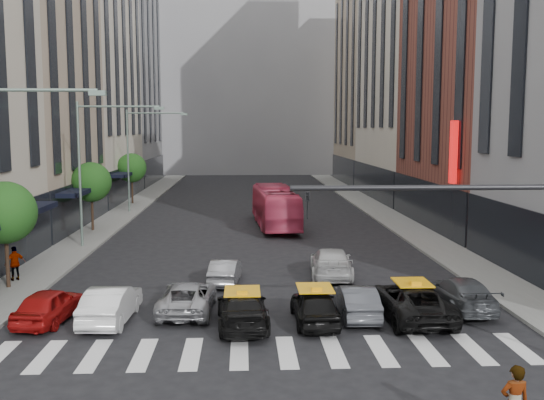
{
  "coord_description": "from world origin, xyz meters",
  "views": [
    {
      "loc": [
        -0.84,
        -18.11,
        7.49
      ],
      "look_at": [
        0.58,
        11.43,
        4.0
      ],
      "focal_mm": 40.0,
      "sensor_mm": 36.0,
      "label": 1
    }
  ],
  "objects": [
    {
      "name": "taxi_left",
      "position": [
        -0.89,
        4.29,
        0.67
      ],
      "size": [
        2.12,
        4.73,
        1.35
      ],
      "primitive_type": "imported",
      "rotation": [
        0.0,
        0.0,
        3.19
      ],
      "color": "black",
      "rests_on": "ground"
    },
    {
      "name": "taxi_center",
      "position": [
        1.9,
        4.48,
        0.69
      ],
      "size": [
        1.71,
        4.08,
        1.38
      ],
      "primitive_type": "imported",
      "rotation": [
        0.0,
        0.0,
        3.16
      ],
      "color": "black",
      "rests_on": "ground"
    },
    {
      "name": "sidewalk_right",
      "position": [
        11.5,
        30.0,
        0.07
      ],
      "size": [
        3.0,
        96.0,
        0.15
      ],
      "primitive_type": "cube",
      "color": "slate",
      "rests_on": "ground"
    },
    {
      "name": "car_row2_left",
      "position": [
        -1.73,
        10.76,
        0.61
      ],
      "size": [
        1.65,
        3.81,
        1.22
      ],
      "primitive_type": "imported",
      "rotation": [
        0.0,
        0.0,
        3.04
      ],
      "color": "gray",
      "rests_on": "ground"
    },
    {
      "name": "rider",
      "position": [
        5.4,
        -5.07,
        1.79
      ],
      "size": [
        0.69,
        0.47,
        1.86
      ],
      "primitive_type": "imported",
      "rotation": [
        0.0,
        0.0,
        3.17
      ],
      "color": "gray",
      "rests_on": "motorcycle"
    },
    {
      "name": "car_silver",
      "position": [
        -3.15,
        6.17,
        0.64
      ],
      "size": [
        2.3,
        4.67,
        1.27
      ],
      "primitive_type": "imported",
      "rotation": [
        0.0,
        0.0,
        3.1
      ],
      "color": "#9A9B9F",
      "rests_on": "ground"
    },
    {
      "name": "building_right_d",
      "position": [
        17.0,
        65.0,
        14.0
      ],
      "size": [
        8.0,
        18.0,
        28.0
      ],
      "primitive_type": "cube",
      "color": "tan",
      "rests_on": "ground"
    },
    {
      "name": "tree_near",
      "position": [
        -11.8,
        10.0,
        3.65
      ],
      "size": [
        2.88,
        2.88,
        4.95
      ],
      "color": "black",
      "rests_on": "sidewalk_left"
    },
    {
      "name": "bus",
      "position": [
        1.6,
        27.76,
        1.55
      ],
      "size": [
        3.31,
        11.26,
        3.1
      ],
      "primitive_type": "imported",
      "rotation": [
        0.0,
        0.0,
        3.21
      ],
      "color": "#E14267",
      "rests_on": "ground"
    },
    {
      "name": "car_grey_mid",
      "position": [
        3.65,
        5.22,
        0.65
      ],
      "size": [
        1.42,
        3.96,
        1.3
      ],
      "primitive_type": "imported",
      "rotation": [
        0.0,
        0.0,
        3.13
      ],
      "color": "#414349",
      "rests_on": "ground"
    },
    {
      "name": "tree_far",
      "position": [
        -11.8,
        42.0,
        3.65
      ],
      "size": [
        2.88,
        2.88,
        4.95
      ],
      "color": "black",
      "rests_on": "sidewalk_left"
    },
    {
      "name": "liberty_sign",
      "position": [
        12.6,
        20.0,
        6.0
      ],
      "size": [
        0.3,
        0.7,
        4.0
      ],
      "color": "red",
      "rests_on": "ground"
    },
    {
      "name": "car_red",
      "position": [
        -8.4,
        5.14,
        0.67
      ],
      "size": [
        2.11,
        4.14,
        1.35
      ],
      "primitive_type": "imported",
      "rotation": [
        0.0,
        0.0,
        3.01
      ],
      "color": "maroon",
      "rests_on": "ground"
    },
    {
      "name": "car_row2_right",
      "position": [
        3.61,
        11.85,
        0.73
      ],
      "size": [
        2.5,
        5.2,
        1.46
      ],
      "primitive_type": "imported",
      "rotation": [
        0.0,
        0.0,
        3.05
      ],
      "color": "beige",
      "rests_on": "ground"
    },
    {
      "name": "car_white_front",
      "position": [
        -6.01,
        5.07,
        0.71
      ],
      "size": [
        1.76,
        4.42,
        1.43
      ],
      "primitive_type": "imported",
      "rotation": [
        0.0,
        0.0,
        3.08
      ],
      "color": "silver",
      "rests_on": "ground"
    },
    {
      "name": "ground",
      "position": [
        0.0,
        0.0,
        0.0
      ],
      "size": [
        160.0,
        160.0,
        0.0
      ],
      "primitive_type": "plane",
      "color": "black",
      "rests_on": "ground"
    },
    {
      "name": "tree_mid",
      "position": [
        -11.8,
        26.0,
        3.65
      ],
      "size": [
        2.88,
        2.88,
        4.95
      ],
      "color": "black",
      "rests_on": "sidewalk_left"
    },
    {
      "name": "building_left_d",
      "position": [
        -17.0,
        65.0,
        15.0
      ],
      "size": [
        8.0,
        18.0,
        30.0
      ],
      "primitive_type": "cube",
      "color": "gray",
      "rests_on": "ground"
    },
    {
      "name": "car_grey_curb",
      "position": [
        8.19,
        6.05,
        0.67
      ],
      "size": [
        1.95,
        4.68,
        1.35
      ],
      "primitive_type": "imported",
      "rotation": [
        0.0,
        0.0,
        3.16
      ],
      "color": "#3F4347",
      "rests_on": "ground"
    },
    {
      "name": "building_left_c",
      "position": [
        -17.0,
        46.0,
        18.0
      ],
      "size": [
        8.0,
        20.0,
        36.0
      ],
      "primitive_type": "cube",
      "color": "beige",
      "rests_on": "ground"
    },
    {
      "name": "building_far",
      "position": [
        0.0,
        85.0,
        18.0
      ],
      "size": [
        30.0,
        10.0,
        36.0
      ],
      "primitive_type": "cube",
      "color": "gray",
      "rests_on": "ground"
    },
    {
      "name": "sidewalk_left",
      "position": [
        -11.5,
        30.0,
        0.07
      ],
      "size": [
        3.0,
        96.0,
        0.15
      ],
      "primitive_type": "cube",
      "color": "slate",
      "rests_on": "ground"
    },
    {
      "name": "building_right_b",
      "position": [
        17.0,
        27.0,
        13.0
      ],
      "size": [
        8.0,
        18.0,
        26.0
      ],
      "primitive_type": "cube",
      "color": "brown",
      "rests_on": "ground"
    },
    {
      "name": "pedestrian_far",
      "position": [
        -11.93,
        11.27,
        0.99
      ],
      "size": [
        1.04,
        0.91,
        1.68
      ],
      "primitive_type": "imported",
      "rotation": [
        0.0,
        0.0,
        3.77
      ],
      "color": "gray",
      "rests_on": "sidewalk_left"
    },
    {
      "name": "taxi_right",
      "position": [
        5.79,
        4.87,
        0.73
      ],
      "size": [
        2.54,
        5.28,
        1.45
      ],
      "primitive_type": "imported",
      "rotation": [
        0.0,
        0.0,
        3.17
      ],
      "color": "black",
      "rests_on": "ground"
    },
    {
      "name": "streetlamp_far",
      "position": [
        -10.04,
        36.0,
        5.9
      ],
      "size": [
        5.38,
        0.25,
        9.0
      ],
      "color": "gray",
      "rests_on": "sidewalk_left"
    },
    {
      "name": "traffic_signal",
      "position": [
        7.69,
        -1.0,
        4.47
      ],
      "size": [
        10.1,
        0.2,
        6.0
      ],
      "color": "black",
      "rests_on": "ground"
    },
    {
      "name": "building_left_b",
      "position": [
        -17.0,
        28.0,
        12.0
      ],
      "size": [
        8.0,
        16.0,
        24.0
      ],
      "primitive_type": "cube",
      "color": "tan",
      "rests_on": "ground"
    },
    {
      "name": "building_right_c",
      "position": [
        17.0,
        46.0,
        20.0
      ],
      "size": [
        8.0,
        20.0,
        40.0
      ],
      "primitive_type": "cube",
      "color": "beige",
      "rests_on": "ground"
    },
    {
      "name": "streetlamp_mid",
      "position": [
        -10.04,
        20.0,
        5.9
      ],
      "size": [
        5.38,
        0.25,
        9.0
      ],
      "color": "gray",
      "rests_on": "sidewalk_left"
    }
  ]
}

